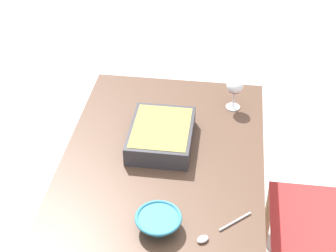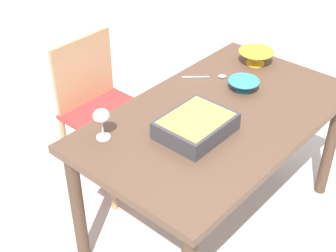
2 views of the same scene
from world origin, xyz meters
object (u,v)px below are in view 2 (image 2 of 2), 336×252
object	(u,v)px
wine_glass	(101,118)
chair	(101,105)
dining_table	(218,129)
small_bowl	(256,56)
serving_spoon	(213,76)
casserole_dish	(196,125)
mixing_bowl	(243,84)

from	to	relation	value
wine_glass	chair	bearing A→B (deg)	50.63
dining_table	wine_glass	size ratio (longest dim) A/B	9.41
wine_glass	dining_table	bearing A→B (deg)	-28.54
dining_table	chair	bearing A→B (deg)	96.48
small_bowl	serving_spoon	world-z (taller)	small_bowl
dining_table	wine_glass	world-z (taller)	wine_glass
casserole_dish	small_bowl	distance (m)	0.77
wine_glass	mixing_bowl	distance (m)	0.80
casserole_dish	serving_spoon	world-z (taller)	casserole_dish
wine_glass	casserole_dish	world-z (taller)	wine_glass
dining_table	serving_spoon	xyz separation A→B (m)	(0.26, 0.23, 0.10)
wine_glass	serving_spoon	size ratio (longest dim) A/B	0.78
dining_table	small_bowl	xyz separation A→B (m)	(0.55, 0.15, 0.14)
casserole_dish	mixing_bowl	size ratio (longest dim) A/B	2.00
mixing_bowl	serving_spoon	distance (m)	0.19
wine_glass	serving_spoon	xyz separation A→B (m)	(0.76, -0.04, -0.10)
chair	wine_glass	xyz separation A→B (m)	(-0.41, -0.50, 0.35)
serving_spoon	mixing_bowl	bearing A→B (deg)	-90.94
casserole_dish	serving_spoon	size ratio (longest dim) A/B	1.72
small_bowl	casserole_dish	bearing A→B (deg)	-167.40
dining_table	mixing_bowl	distance (m)	0.29
mixing_bowl	serving_spoon	world-z (taller)	mixing_bowl
chair	mixing_bowl	size ratio (longest dim) A/B	5.37
wine_glass	casserole_dish	distance (m)	0.42
dining_table	small_bowl	size ratio (longest dim) A/B	7.10
chair	mixing_bowl	bearing A→B (deg)	-64.65
dining_table	mixing_bowl	xyz separation A→B (m)	(0.26, 0.04, 0.13)
mixing_bowl	serving_spoon	size ratio (longest dim) A/B	0.86
chair	small_bowl	size ratio (longest dim) A/B	4.45
dining_table	wine_glass	xyz separation A→B (m)	(-0.50, 0.27, 0.20)
dining_table	casserole_dish	bearing A→B (deg)	-174.58
wine_glass	casserole_dish	size ratio (longest dim) A/B	0.46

